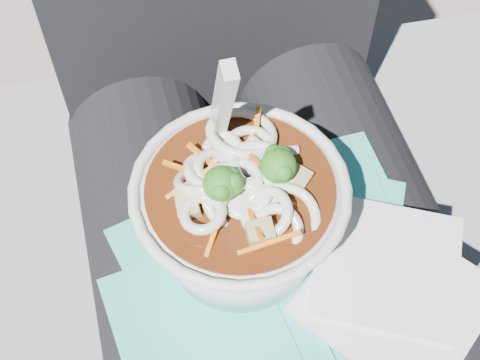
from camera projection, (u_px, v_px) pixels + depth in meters
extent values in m
cube|color=slate|center=(241.00, 280.00, 0.97)|extent=(1.02, 0.54, 0.43)
cylinder|color=black|center=(182.00, 309.00, 0.64)|extent=(0.16, 0.48, 0.16)
cylinder|color=black|center=(375.00, 262.00, 0.66)|extent=(0.16, 0.48, 0.16)
cube|color=#2DBDB4|center=(189.00, 265.00, 0.57)|extent=(0.13, 0.15, 0.00)
cube|color=#2DBDB4|center=(328.00, 209.00, 0.60)|extent=(0.13, 0.15, 0.00)
cube|color=#2DBDB4|center=(328.00, 211.00, 0.60)|extent=(0.16, 0.14, 0.00)
cube|color=#2DBDB4|center=(253.00, 243.00, 0.58)|extent=(0.19, 0.19, 0.00)
cube|color=#2DBDB4|center=(323.00, 268.00, 0.56)|extent=(0.16, 0.17, 0.00)
cube|color=#2DBDB4|center=(262.00, 200.00, 0.60)|extent=(0.19, 0.21, 0.00)
cube|color=#2DBDB4|center=(199.00, 326.00, 0.53)|extent=(0.15, 0.15, 0.00)
cube|color=silver|center=(397.00, 299.00, 0.54)|extent=(0.18, 0.18, 0.00)
cube|color=silver|center=(388.00, 265.00, 0.55)|extent=(0.16, 0.16, 0.00)
torus|color=silver|center=(240.00, 189.00, 0.49)|extent=(0.17, 0.17, 0.01)
cylinder|color=#461D0A|center=(240.00, 191.00, 0.50)|extent=(0.14, 0.14, 0.01)
torus|color=silver|center=(238.00, 184.00, 0.49)|extent=(0.04, 0.04, 0.03)
torus|color=silver|center=(242.00, 133.00, 0.51)|extent=(0.08, 0.08, 0.02)
torus|color=silver|center=(221.00, 152.00, 0.51)|extent=(0.05, 0.05, 0.03)
torus|color=silver|center=(242.00, 174.00, 0.49)|extent=(0.05, 0.05, 0.03)
torus|color=silver|center=(212.00, 173.00, 0.49)|extent=(0.06, 0.06, 0.03)
torus|color=silver|center=(260.00, 169.00, 0.49)|extent=(0.06, 0.06, 0.02)
torus|color=silver|center=(256.00, 175.00, 0.49)|extent=(0.08, 0.07, 0.03)
torus|color=silver|center=(203.00, 214.00, 0.47)|extent=(0.05, 0.05, 0.01)
torus|color=silver|center=(285.00, 218.00, 0.48)|extent=(0.07, 0.07, 0.03)
torus|color=silver|center=(240.00, 182.00, 0.50)|extent=(0.07, 0.06, 0.04)
torus|color=silver|center=(235.00, 197.00, 0.49)|extent=(0.08, 0.08, 0.04)
torus|color=silver|center=(204.00, 177.00, 0.49)|extent=(0.07, 0.06, 0.04)
torus|color=silver|center=(240.00, 189.00, 0.49)|extent=(0.06, 0.07, 0.04)
torus|color=silver|center=(266.00, 213.00, 0.47)|extent=(0.04, 0.04, 0.03)
torus|color=silver|center=(276.00, 231.00, 0.47)|extent=(0.04, 0.04, 0.03)
torus|color=silver|center=(219.00, 173.00, 0.50)|extent=(0.05, 0.06, 0.03)
torus|color=silver|center=(249.00, 148.00, 0.51)|extent=(0.06, 0.06, 0.01)
cylinder|color=silver|center=(219.00, 193.00, 0.48)|extent=(0.02, 0.04, 0.02)
cylinder|color=silver|center=(264.00, 149.00, 0.50)|extent=(0.03, 0.02, 0.02)
cylinder|color=silver|center=(274.00, 153.00, 0.50)|extent=(0.04, 0.01, 0.02)
cylinder|color=#7CA24E|center=(277.00, 175.00, 0.49)|extent=(0.01, 0.01, 0.02)
sphere|color=#196216|center=(278.00, 165.00, 0.48)|extent=(0.03, 0.03, 0.03)
sphere|color=#196216|center=(279.00, 154.00, 0.48)|extent=(0.01, 0.01, 0.01)
sphere|color=#196216|center=(274.00, 153.00, 0.48)|extent=(0.01, 0.01, 0.01)
sphere|color=#196216|center=(282.00, 155.00, 0.48)|extent=(0.01, 0.01, 0.01)
sphere|color=#196216|center=(283.00, 172.00, 0.47)|extent=(0.01, 0.01, 0.01)
cylinder|color=#7CA24E|center=(222.00, 193.00, 0.48)|extent=(0.01, 0.01, 0.02)
sphere|color=#196216|center=(221.00, 184.00, 0.47)|extent=(0.03, 0.03, 0.03)
sphere|color=#196216|center=(233.00, 187.00, 0.47)|extent=(0.01, 0.01, 0.01)
sphere|color=#196216|center=(231.00, 176.00, 0.47)|extent=(0.01, 0.01, 0.01)
sphere|color=#196216|center=(233.00, 182.00, 0.47)|extent=(0.01, 0.01, 0.01)
sphere|color=#196216|center=(221.00, 191.00, 0.46)|extent=(0.01, 0.01, 0.01)
cube|color=orange|center=(245.00, 150.00, 0.50)|extent=(0.01, 0.04, 0.02)
cube|color=orange|center=(252.00, 218.00, 0.47)|extent=(0.01, 0.04, 0.01)
cube|color=orange|center=(256.00, 131.00, 0.51)|extent=(0.02, 0.04, 0.02)
cube|color=orange|center=(269.00, 243.00, 0.46)|extent=(0.05, 0.01, 0.02)
cube|color=orange|center=(190.00, 172.00, 0.49)|extent=(0.04, 0.03, 0.01)
cube|color=orange|center=(192.00, 181.00, 0.49)|extent=(0.04, 0.02, 0.02)
cube|color=orange|center=(216.00, 228.00, 0.47)|extent=(0.03, 0.05, 0.02)
cube|color=orange|center=(211.00, 185.00, 0.49)|extent=(0.04, 0.02, 0.02)
cube|color=orange|center=(216.00, 167.00, 0.50)|extent=(0.04, 0.04, 0.02)
cube|color=tan|center=(290.00, 179.00, 0.49)|extent=(0.03, 0.03, 0.02)
cube|color=tan|center=(225.00, 146.00, 0.51)|extent=(0.02, 0.03, 0.01)
cube|color=tan|center=(188.00, 204.00, 0.48)|extent=(0.02, 0.03, 0.02)
cube|color=tan|center=(260.00, 232.00, 0.46)|extent=(0.02, 0.02, 0.01)
ellipsoid|color=silver|center=(239.00, 197.00, 0.48)|extent=(0.03, 0.04, 0.01)
cube|color=silver|center=(222.00, 105.00, 0.46)|extent=(0.01, 0.06, 0.13)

